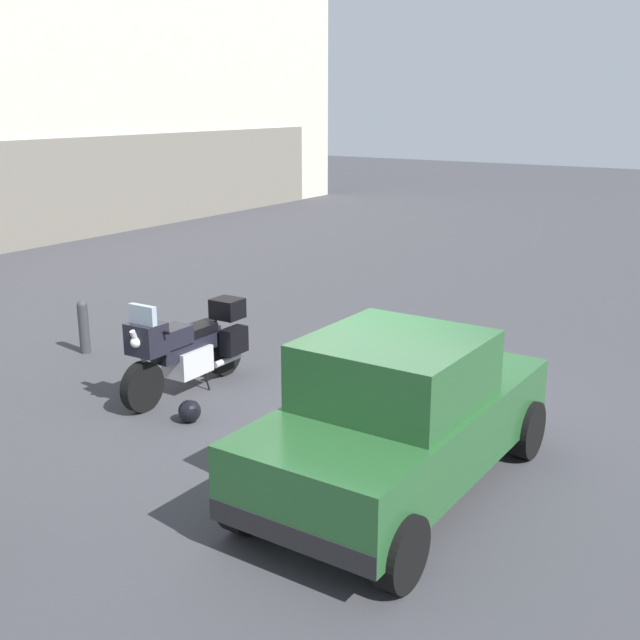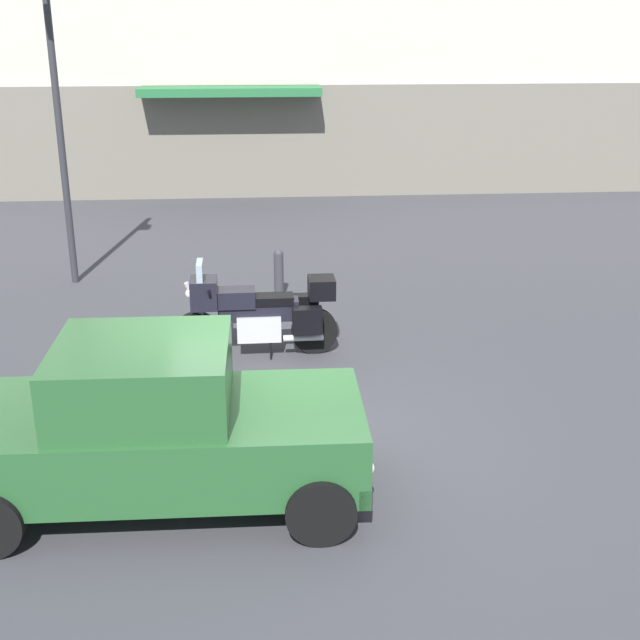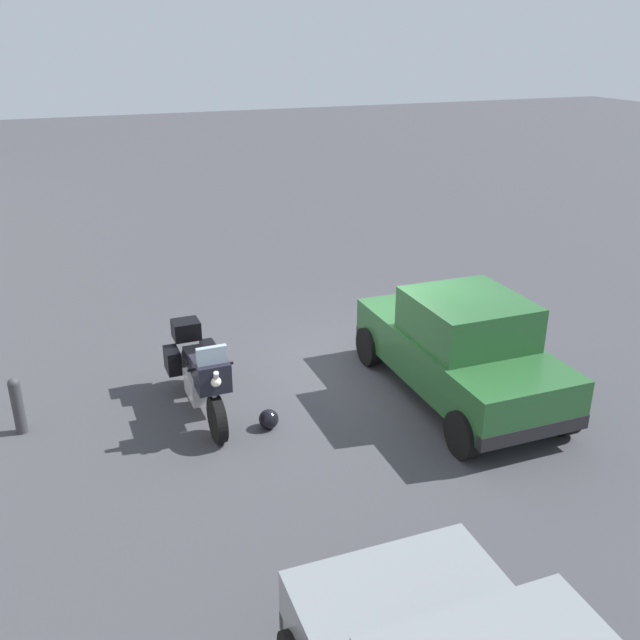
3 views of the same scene
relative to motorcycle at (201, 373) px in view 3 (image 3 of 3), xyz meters
name	(u,v)px [view 3 (image 3 of 3)]	position (x,y,z in m)	size (l,w,h in m)	color
ground_plane	(367,372)	(0.27, -2.76, -0.62)	(80.00, 80.00, 0.00)	#38383D
motorcycle	(201,373)	(0.00, 0.00, 0.00)	(2.26, 0.77, 1.36)	black
helmet	(269,419)	(-0.81, -0.74, -0.48)	(0.28, 0.28, 0.28)	black
car_hatchback_near	(461,348)	(-0.98, -3.68, 0.19)	(3.89, 1.82, 1.64)	#235128
bollard_curbside	(17,404)	(0.35, 2.47, -0.18)	(0.16, 0.16, 0.84)	#333338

